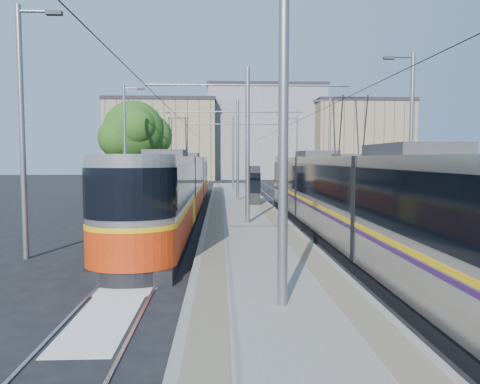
{
  "coord_description": "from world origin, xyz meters",
  "views": [
    {
      "loc": [
        -1.23,
        -13.15,
        3.23
      ],
      "look_at": [
        -0.28,
        9.43,
        1.6
      ],
      "focal_mm": 35.0,
      "sensor_mm": 36.0,
      "label": 1
    }
  ],
  "objects": [
    {
      "name": "catenary",
      "position": [
        0.0,
        14.15,
        4.52
      ],
      "size": [
        9.2,
        70.0,
        7.0
      ],
      "color": "slate",
      "rests_on": "platform"
    },
    {
      "name": "tree",
      "position": [
        -7.61,
        23.78,
        5.18
      ],
      "size": [
        5.27,
        4.88,
        7.66
      ],
      "color": "#382314",
      "rests_on": "ground"
    },
    {
      "name": "building_right",
      "position": [
        20.0,
        58.0,
        5.97
      ],
      "size": [
        14.28,
        10.2,
        11.93
      ],
      "color": "gray",
      "rests_on": "ground"
    },
    {
      "name": "tactile_strip_left",
      "position": [
        -1.45,
        17.0,
        0.3
      ],
      "size": [
        0.7,
        50.0,
        0.01
      ],
      "primitive_type": "cube",
      "color": "gray",
      "rests_on": "platform"
    },
    {
      "name": "shelter",
      "position": [
        0.97,
        16.57,
        1.58
      ],
      "size": [
        0.72,
        1.13,
        2.45
      ],
      "rotation": [
        0.0,
        0.0,
        -0.03
      ],
      "color": "black",
      "rests_on": "platform"
    },
    {
      "name": "rails",
      "position": [
        0.0,
        17.0,
        0.02
      ],
      "size": [
        8.71,
        70.0,
        0.03
      ],
      "color": "gray",
      "rests_on": "ground"
    },
    {
      "name": "street_lamps",
      "position": [
        -0.0,
        21.0,
        4.18
      ],
      "size": [
        15.18,
        38.22,
        8.0
      ],
      "color": "slate",
      "rests_on": "ground"
    },
    {
      "name": "building_left",
      "position": [
        -10.0,
        60.0,
        6.04
      ],
      "size": [
        16.32,
        12.24,
        12.06
      ],
      "color": "gray",
      "rests_on": "ground"
    },
    {
      "name": "ground",
      "position": [
        0.0,
        0.0,
        0.0
      ],
      "size": [
        160.0,
        160.0,
        0.0
      ],
      "primitive_type": "plane",
      "color": "black",
      "rests_on": "ground"
    },
    {
      "name": "track_arrow",
      "position": [
        -3.6,
        -3.0,
        0.01
      ],
      "size": [
        1.2,
        5.0,
        0.01
      ],
      "primitive_type": "cube",
      "color": "silver",
      "rests_on": "ground"
    },
    {
      "name": "building_centre",
      "position": [
        6.0,
        64.0,
        7.34
      ],
      "size": [
        18.36,
        14.28,
        14.65
      ],
      "color": "gray",
      "rests_on": "ground"
    },
    {
      "name": "tactile_strip_right",
      "position": [
        1.45,
        17.0,
        0.3
      ],
      "size": [
        0.7,
        50.0,
        0.01
      ],
      "primitive_type": "cube",
      "color": "gray",
      "rests_on": "platform"
    },
    {
      "name": "platform",
      "position": [
        0.0,
        17.0,
        0.15
      ],
      "size": [
        4.0,
        50.0,
        0.3
      ],
      "primitive_type": "cube",
      "color": "gray",
      "rests_on": "ground"
    },
    {
      "name": "tram_right",
      "position": [
        3.6,
        4.28,
        1.86
      ],
      "size": [
        2.43,
        29.21,
        5.5
      ],
      "color": "black",
      "rests_on": "ground"
    },
    {
      "name": "tram_left",
      "position": [
        -3.6,
        13.64,
        1.71
      ],
      "size": [
        2.43,
        30.75,
        5.5
      ],
      "color": "black",
      "rests_on": "ground"
    }
  ]
}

